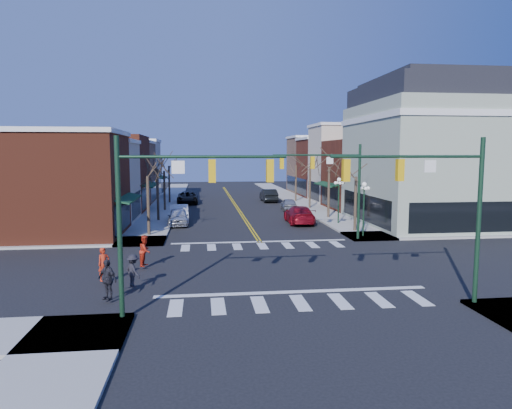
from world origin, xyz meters
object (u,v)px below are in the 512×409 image
object	(u,v)px
car_left_far	(188,198)
car_right_far	(269,195)
car_left_near	(178,217)
car_right_mid	(289,204)
victorian_corner	(429,152)
pedestrian_dark_a	(107,279)
car_left_mid	(179,214)
pedestrian_dark_b	(133,271)
lamppost_midblock	(339,193)
pedestrian_red_b	(145,251)
car_right_near	(299,215)
lamppost_corner	(364,200)
pedestrian_red_a	(104,264)

from	to	relation	value
car_left_far	car_right_far	size ratio (longest dim) A/B	1.09
car_left_near	car_right_mid	world-z (taller)	car_left_near
victorian_corner	pedestrian_dark_a	xyz separation A→B (m)	(-24.89, -19.65, -5.61)
car_left_mid	car_right_far	xyz separation A→B (m)	(11.20, 17.37, 0.04)
car_left_near	pedestrian_dark_b	world-z (taller)	pedestrian_dark_b
lamppost_midblock	pedestrian_dark_b	distance (m)	24.26
car_left_mid	car_right_mid	xyz separation A→B (m)	(12.08, 7.61, -0.11)
car_left_mid	pedestrian_dark_a	distance (m)	23.49
car_left_far	pedestrian_red_b	bearing A→B (deg)	-92.87
lamppost_midblock	car_right_near	world-z (taller)	lamppost_midblock
car_right_near	pedestrian_dark_b	bearing A→B (deg)	59.88
lamppost_corner	pedestrian_red_b	world-z (taller)	lamppost_corner
car_left_far	car_right_near	world-z (taller)	car_right_near
car_left_mid	car_left_far	size ratio (longest dim) A/B	0.87
car_left_mid	car_right_far	bearing A→B (deg)	53.91
car_right_far	victorian_corner	bearing A→B (deg)	117.80
car_left_mid	lamppost_midblock	bearing A→B (deg)	-15.83
car_right_far	pedestrian_red_b	world-z (taller)	pedestrian_red_b
lamppost_corner	pedestrian_red_a	distance (m)	20.44
car_left_near	pedestrian_dark_a	world-z (taller)	pedestrian_dark_a
lamppost_midblock	victorian_corner	bearing A→B (deg)	-3.45
car_left_far	car_right_near	bearing A→B (deg)	-59.68
car_right_near	car_right_mid	distance (m)	9.70
car_left_near	car_left_far	size ratio (longest dim) A/B	0.80
pedestrian_red_a	pedestrian_dark_b	size ratio (longest dim) A/B	1.07
lamppost_corner	car_left_far	xyz separation A→B (m)	(-14.25, 25.90, -2.18)
lamppost_midblock	pedestrian_dark_b	xyz separation A→B (m)	(-15.75, -18.35, -2.02)
car_right_far	lamppost_corner	bearing A→B (deg)	95.97
lamppost_midblock	pedestrian_red_a	size ratio (longest dim) A/B	2.55
car_left_mid	car_right_mid	distance (m)	14.28
lamppost_corner	car_left_mid	size ratio (longest dim) A/B	0.88
car_left_far	pedestrian_red_a	size ratio (longest dim) A/B	3.34
car_right_near	car_left_near	bearing A→B (deg)	0.67
car_left_far	car_right_near	distance (m)	21.20
car_left_mid	pedestrian_red_a	bearing A→B (deg)	-100.98
car_left_near	pedestrian_dark_a	xyz separation A→B (m)	(-1.99, -21.64, 0.28)
car_left_near	car_right_mid	size ratio (longest dim) A/B	1.09
car_right_near	pedestrian_red_b	size ratio (longest dim) A/B	3.18
lamppost_corner	car_left_far	distance (m)	29.64
victorian_corner	lamppost_corner	distance (m)	10.89
pedestrian_dark_a	victorian_corner	bearing A→B (deg)	75.16
lamppost_corner	car_left_mid	world-z (taller)	lamppost_corner
pedestrian_red_b	pedestrian_dark_a	world-z (taller)	pedestrian_dark_a
car_left_near	car_left_mid	size ratio (longest dim) A/B	0.91
car_right_far	pedestrian_dark_a	bearing A→B (deg)	70.90
car_left_far	pedestrian_dark_b	xyz separation A→B (m)	(-1.49, -37.75, 0.15)
car_left_mid	car_right_near	xyz separation A→B (m)	(11.20, -2.06, 0.01)
lamppost_midblock	car_right_mid	distance (m)	11.37
lamppost_midblock	car_right_mid	size ratio (longest dim) A/B	1.05
car_right_near	pedestrian_red_a	world-z (taller)	pedestrian_red_a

